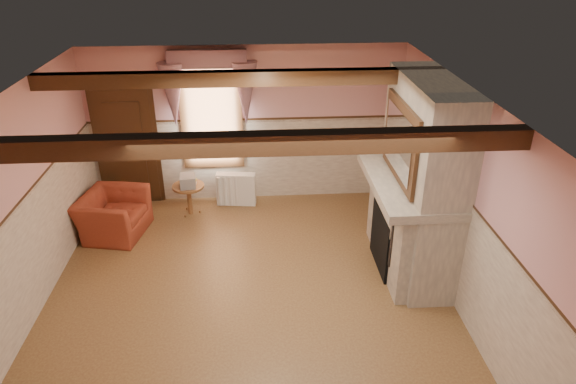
{
  "coord_description": "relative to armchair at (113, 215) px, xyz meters",
  "views": [
    {
      "loc": [
        0.15,
        -5.64,
        4.44
      ],
      "look_at": [
        0.59,
        0.8,
        1.17
      ],
      "focal_mm": 32.0,
      "sensor_mm": 36.0,
      "label": 1
    }
  ],
  "objects": [
    {
      "name": "mantel_clock",
      "position": [
        4.44,
        -0.4,
        1.17
      ],
      "size": [
        0.14,
        0.24,
        0.2
      ],
      "primitive_type": "cube",
      "color": "black",
      "rests_on": "mantel"
    },
    {
      "name": "window_drapes",
      "position": [
        1.6,
        1.07,
        1.9
      ],
      "size": [
        1.3,
        0.14,
        1.4
      ],
      "primitive_type": "cube",
      "color": "gray",
      "rests_on": "wall_back"
    },
    {
      "name": "ceiling_beam_front",
      "position": [
        2.2,
        -3.01,
        2.35
      ],
      "size": [
        5.5,
        0.18,
        0.2
      ],
      "primitive_type": "cube",
      "color": "black",
      "rests_on": "ceiling"
    },
    {
      "name": "radiator",
      "position": [
        1.97,
        0.89,
        -0.05
      ],
      "size": [
        0.72,
        0.26,
        0.6
      ],
      "primitive_type": "cube",
      "rotation": [
        0.0,
        0.0,
        -0.12
      ],
      "color": "white",
      "rests_on": "floor"
    },
    {
      "name": "side_table",
      "position": [
        1.16,
        0.59,
        -0.07
      ],
      "size": [
        0.63,
        0.63,
        0.55
      ],
      "primitive_type": "cylinder",
      "rotation": [
        0.0,
        0.0,
        0.17
      ],
      "color": "brown",
      "rests_on": "floor"
    },
    {
      "name": "chair_rail",
      "position": [
        2.2,
        -1.81,
        1.15
      ],
      "size": [
        5.5,
        6.0,
        0.08
      ],
      "primitive_type": null,
      "color": "black",
      "rests_on": "wainscot"
    },
    {
      "name": "overmantel_mirror",
      "position": [
        4.26,
        -1.21,
        1.62
      ],
      "size": [
        0.06,
        1.44,
        1.04
      ],
      "primitive_type": "cube",
      "color": "silver",
      "rests_on": "fireplace"
    },
    {
      "name": "wall_right",
      "position": [
        4.95,
        -1.81,
        1.05
      ],
      "size": [
        0.02,
        6.0,
        2.8
      ],
      "primitive_type": "cube",
      "color": "pink",
      "rests_on": "floor"
    },
    {
      "name": "oil_lamp",
      "position": [
        4.44,
        -0.75,
        1.21
      ],
      "size": [
        0.11,
        0.11,
        0.28
      ],
      "primitive_type": "cylinder",
      "color": "#BF8235",
      "rests_on": "mantel"
    },
    {
      "name": "wall_left",
      "position": [
        -0.55,
        -1.81,
        1.05
      ],
      "size": [
        0.02,
        6.0,
        2.8
      ],
      "primitive_type": "cube",
      "color": "pink",
      "rests_on": "floor"
    },
    {
      "name": "door",
      "position": [
        0.1,
        1.13,
        0.7
      ],
      "size": [
        1.1,
        0.1,
        2.1
      ],
      "primitive_type": "cube",
      "color": "black",
      "rests_on": "floor"
    },
    {
      "name": "firebox",
      "position": [
        4.2,
        -1.21,
        0.1
      ],
      "size": [
        0.2,
        0.95,
        0.9
      ],
      "primitive_type": "cube",
      "color": "black",
      "rests_on": "floor"
    },
    {
      "name": "armchair",
      "position": [
        0.0,
        0.0,
        0.0
      ],
      "size": [
        1.13,
        1.23,
        0.69
      ],
      "primitive_type": "imported",
      "rotation": [
        0.0,
        0.0,
        1.37
      ],
      "color": "maroon",
      "rests_on": "floor"
    },
    {
      "name": "fireplace",
      "position": [
        4.62,
        -1.21,
        1.05
      ],
      "size": [
        0.85,
        2.0,
        2.8
      ],
      "primitive_type": "cube",
      "color": "gray",
      "rests_on": "floor"
    },
    {
      "name": "window",
      "position": [
        1.6,
        1.16,
        1.3
      ],
      "size": [
        1.06,
        0.08,
        2.02
      ],
      "primitive_type": "cube",
      "color": "white",
      "rests_on": "wall_back"
    },
    {
      "name": "candle_red",
      "position": [
        4.44,
        -1.69,
        1.15
      ],
      "size": [
        0.06,
        0.06,
        0.16
      ],
      "primitive_type": "cylinder",
      "color": "#AA1427",
      "rests_on": "mantel"
    },
    {
      "name": "bowl",
      "position": [
        4.44,
        -1.07,
        1.12
      ],
      "size": [
        0.38,
        0.38,
        0.09
      ],
      "primitive_type": "imported",
      "color": "brown",
      "rests_on": "mantel"
    },
    {
      "name": "ceiling",
      "position": [
        2.2,
        -1.81,
        2.45
      ],
      "size": [
        5.5,
        6.0,
        0.01
      ],
      "primitive_type": "cube",
      "color": "silver",
      "rests_on": "wall_back"
    },
    {
      "name": "wall_back",
      "position": [
        2.2,
        1.19,
        1.05
      ],
      "size": [
        5.5,
        0.02,
        2.8
      ],
      "primitive_type": "cube",
      "color": "pink",
      "rests_on": "floor"
    },
    {
      "name": "book_stack",
      "position": [
        1.17,
        0.56,
        0.3
      ],
      "size": [
        0.29,
        0.34,
        0.2
      ],
      "primitive_type": "cube",
      "rotation": [
        0.0,
        0.0,
        0.1
      ],
      "color": "#B7AD8C",
      "rests_on": "side_table"
    },
    {
      "name": "mantel",
      "position": [
        4.44,
        -1.21,
        1.01
      ],
      "size": [
        1.05,
        2.05,
        0.12
      ],
      "primitive_type": "cube",
      "color": "gray",
      "rests_on": "fireplace"
    },
    {
      "name": "jar_yellow",
      "position": [
        4.44,
        -1.59,
        1.13
      ],
      "size": [
        0.06,
        0.06,
        0.12
      ],
      "primitive_type": "cylinder",
      "color": "gold",
      "rests_on": "mantel"
    },
    {
      "name": "wainscot",
      "position": [
        2.2,
        -1.81,
        0.4
      ],
      "size": [
        5.5,
        6.0,
        1.5
      ],
      "primitive_type": null,
      "color": "beige",
      "rests_on": "floor"
    },
    {
      "name": "floor",
      "position": [
        2.2,
        -1.81,
        -0.35
      ],
      "size": [
        5.5,
        6.0,
        0.01
      ],
      "primitive_type": "cube",
      "color": "brown",
      "rests_on": "ground"
    },
    {
      "name": "ceiling_beam_back",
      "position": [
        2.2,
        -0.61,
        2.35
      ],
      "size": [
        5.5,
        0.18,
        0.2
      ],
      "primitive_type": "cube",
      "color": "black",
      "rests_on": "ceiling"
    }
  ]
}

